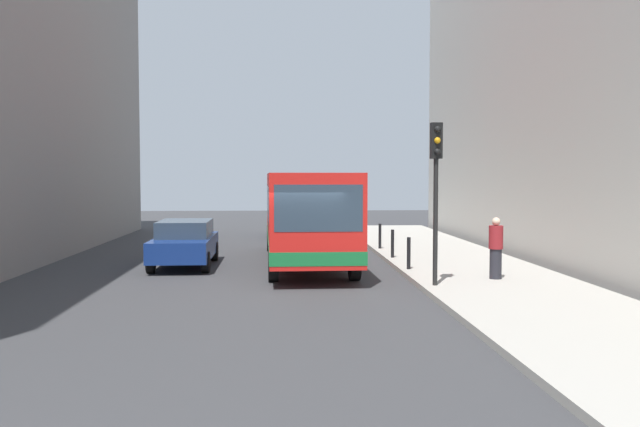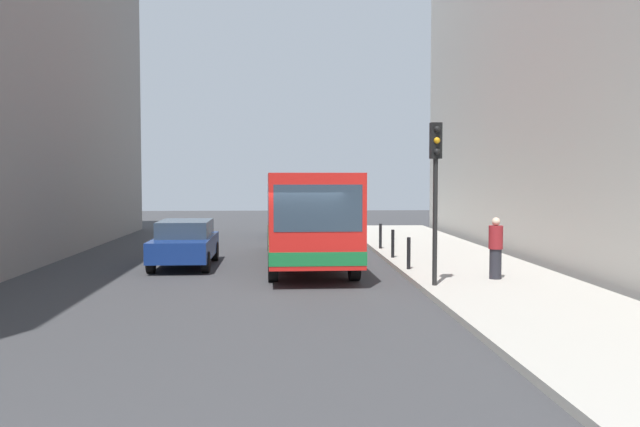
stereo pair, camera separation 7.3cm
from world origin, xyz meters
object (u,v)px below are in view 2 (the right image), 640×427
at_px(bus, 306,212).
at_px(pedestrian_near_signal, 496,248).
at_px(bollard_far, 380,236).
at_px(car_behind_bus, 293,220).
at_px(bollard_near, 409,253).
at_px(car_beside_bus, 185,242).
at_px(traffic_light, 436,172).
at_px(bollard_mid, 393,244).

relative_size(bus, pedestrian_near_signal, 6.68).
bearing_deg(pedestrian_near_signal, bollard_far, 59.87).
bearing_deg(car_behind_bus, bollard_near, 105.35).
relative_size(car_beside_bus, traffic_light, 1.08).
height_order(car_beside_bus, bollard_near, car_beside_bus).
height_order(traffic_light, pedestrian_near_signal, traffic_light).
xyz_separation_m(car_beside_bus, bollard_far, (6.88, 3.69, -0.16)).
bearing_deg(traffic_light, pedestrian_near_signal, 28.05).
bearing_deg(bollard_far, car_beside_bus, -151.82).
bearing_deg(bollard_far, car_behind_bus, 113.55).
bearing_deg(bus, car_behind_bus, -89.76).
bearing_deg(traffic_light, car_behind_bus, 101.56).
relative_size(car_behind_bus, bollard_far, 4.68).
distance_m(bus, car_beside_bus, 4.09).
relative_size(traffic_light, bollard_mid, 4.32).
height_order(car_beside_bus, car_behind_bus, same).
height_order(bollard_mid, bollard_far, same).
relative_size(traffic_light, bollard_far, 4.32).
distance_m(traffic_light, bollard_far, 9.22).
bearing_deg(car_beside_bus, pedestrian_near_signal, 154.14).
distance_m(bus, traffic_light, 6.75).
relative_size(traffic_light, pedestrian_near_signal, 2.47).
height_order(bus, bollard_near, bus).
height_order(car_behind_bus, bollard_near, car_behind_bus).
relative_size(bollard_mid, bollard_far, 1.00).
relative_size(bollard_near, bollard_far, 1.00).
relative_size(traffic_light, bollard_near, 4.32).
height_order(car_behind_bus, bollard_mid, car_behind_bus).
distance_m(traffic_light, bollard_near, 3.86).
bearing_deg(traffic_light, bus, 117.53).
xyz_separation_m(traffic_light, bollard_far, (-0.10, 8.91, -2.38)).
height_order(bus, bollard_mid, bus).
relative_size(bus, bollard_far, 11.66).
bearing_deg(bollard_mid, pedestrian_near_signal, -68.34).
relative_size(bus, car_beside_bus, 2.51).
xyz_separation_m(bus, car_behind_bus, (-0.28, 10.46, -0.94)).
xyz_separation_m(bollard_mid, pedestrian_near_signal, (1.98, -4.97, 0.35)).
height_order(bus, traffic_light, traffic_light).
relative_size(bollard_near, bollard_mid, 1.00).
distance_m(car_beside_bus, car_behind_bus, 11.71).
height_order(bollard_far, pedestrian_near_signal, pedestrian_near_signal).
distance_m(bus, pedestrian_near_signal, 6.98).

